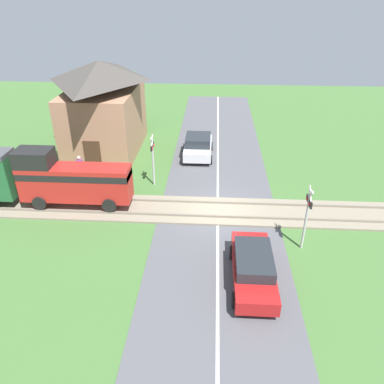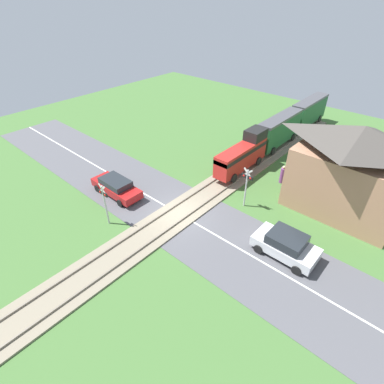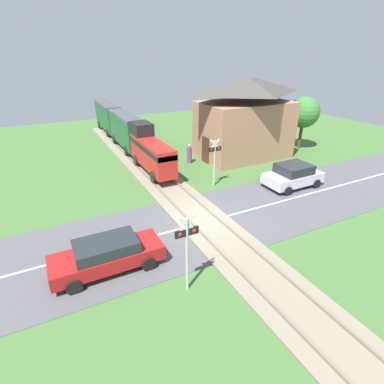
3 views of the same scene
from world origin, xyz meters
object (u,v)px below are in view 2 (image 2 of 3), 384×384
Objects in this scene: train at (281,129)px; car_far_side at (286,245)px; crossing_signal_east_approach at (247,183)px; station_building at (350,172)px; pedestrian_by_station at (282,175)px; crossing_signal_west_approach at (104,199)px; car_near_crossing at (116,187)px.

train is 15.34m from car_far_side.
train reaches higher than crossing_signal_east_approach.
station_building is (0.82, 6.81, 2.35)m from car_far_side.
crossing_signal_east_approach reaches higher than pedestrian_by_station.
crossing_signal_east_approach is 5.00m from pedestrian_by_station.
pedestrian_by_station is at bearing -59.84° from train.
crossing_signal_west_approach is 16.66m from station_building.
crossing_signal_east_approach reaches higher than car_near_crossing.
car_near_crossing is at bearing 133.67° from crossing_signal_west_approach.
car_far_side is (12.87, 2.88, 0.07)m from car_near_crossing.
car_far_side is 5.36m from crossing_signal_east_approach.
station_building is at bearing 83.10° from car_far_side.
car_near_crossing is 0.58× the size of station_building.
train is at bearing 81.04° from crossing_signal_west_approach.
crossing_signal_west_approach is 1.00× the size of crossing_signal_east_approach.
train is at bearing 71.74° from car_near_crossing.
car_far_side is 8.33m from pedestrian_by_station.
car_far_side is at bearing -28.80° from crossing_signal_east_approach.
car_near_crossing is 16.95m from station_building.
car_near_crossing is 13.49m from pedestrian_by_station.
car_near_crossing is 1.17× the size of car_far_side.
pedestrian_by_station is at bearing 118.83° from car_far_side.
pedestrian_by_station is at bearing 63.02° from crossing_signal_west_approach.
crossing_signal_west_approach is 2.05× the size of pedestrian_by_station.
station_building reaches higher than pedestrian_by_station.
crossing_signal_west_approach is at bearing -116.98° from pedestrian_by_station.
train is at bearing 120.16° from pedestrian_by_station.
crossing_signal_west_approach is at bearing -98.96° from train.
train is 10.67m from station_building.
car_far_side is at bearing -96.90° from station_building.
car_far_side is at bearing -60.57° from train.
crossing_signal_east_approach is 6.98m from station_building.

